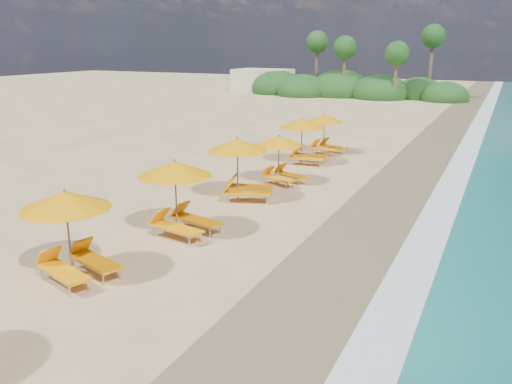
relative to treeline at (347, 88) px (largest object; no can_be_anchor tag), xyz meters
name	(u,v)px	position (x,y,z in m)	size (l,w,h in m)	color
ground	(256,226)	(9.94, -45.51, -1.00)	(160.00, 160.00, 0.00)	#D7B57E
wet_sand	(372,244)	(13.94, -45.51, -0.99)	(4.00, 160.00, 0.01)	#85704F
surf_foam	(464,258)	(16.64, -45.51, -0.97)	(4.00, 160.00, 0.01)	white
station_2	(71,229)	(7.37, -51.31, 0.36)	(3.05, 2.98, 2.42)	olive
station_3	(180,193)	(8.07, -47.28, 0.40)	(2.97, 2.84, 2.48)	olive
station_4	(242,165)	(8.05, -42.82, 0.41)	(3.22, 3.16, 2.51)	olive
station_5	(281,156)	(8.49, -39.89, 0.22)	(2.79, 2.74, 2.18)	olive
station_6	(305,138)	(8.02, -35.65, 0.35)	(2.73, 2.56, 2.40)	olive
station_7	(327,131)	(8.20, -32.69, 0.27)	(2.86, 2.80, 2.25)	olive
treeline	(347,88)	(0.00, 0.00, 0.00)	(25.80, 8.80, 9.74)	#163D14
beach_building	(263,80)	(-12.06, 2.49, 0.40)	(7.00, 5.00, 2.80)	beige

